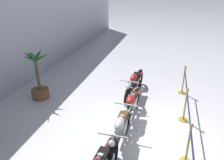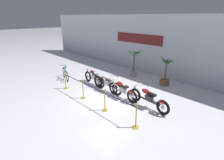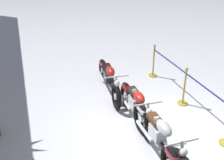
{
  "view_description": "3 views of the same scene",
  "coord_description": "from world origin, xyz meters",
  "px_view_note": "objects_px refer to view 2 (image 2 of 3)",
  "views": [
    {
      "loc": [
        -4.85,
        -0.38,
        3.72
      ],
      "look_at": [
        1.07,
        1.21,
        0.98
      ],
      "focal_mm": 35.0,
      "sensor_mm": 36.0,
      "label": 1
    },
    {
      "loc": [
        6.29,
        -5.58,
        4.05
      ],
      "look_at": [
        -0.18,
        0.49,
        0.81
      ],
      "focal_mm": 28.0,
      "sensor_mm": 36.0,
      "label": 2
    },
    {
      "loc": [
        -4.52,
        2.76,
        3.86
      ],
      "look_at": [
        0.99,
        0.94,
        0.98
      ],
      "focal_mm": 45.0,
      "sensor_mm": 36.0,
      "label": 3
    }
  ],
  "objects_px": {
    "stanchion_far_left": "(80,85)",
    "motorcycle_maroon_0": "(94,77)",
    "stanchion_far_right": "(136,120)",
    "motorcycle_red_3": "(148,98)",
    "potted_palm_right_of_row": "(134,61)",
    "potted_palm_left_of_row": "(165,73)",
    "stanchion_mid_left": "(83,92)",
    "motorcycle_red_2": "(122,90)",
    "stanchion_mid_right": "(105,103)",
    "motorcycle_silver_1": "(107,83)",
    "bicycle": "(65,74)"
  },
  "relations": [
    {
      "from": "stanchion_far_left",
      "to": "motorcycle_maroon_0",
      "type": "bearing_deg",
      "value": 119.78
    },
    {
      "from": "stanchion_far_right",
      "to": "motorcycle_maroon_0",
      "type": "bearing_deg",
      "value": 160.65
    },
    {
      "from": "motorcycle_red_3",
      "to": "potted_palm_right_of_row",
      "type": "distance_m",
      "value": 4.74
    },
    {
      "from": "motorcycle_red_3",
      "to": "potted_palm_right_of_row",
      "type": "xyz_separation_m",
      "value": [
        -3.51,
        3.11,
        0.63
      ]
    },
    {
      "from": "stanchion_far_left",
      "to": "motorcycle_red_3",
      "type": "bearing_deg",
      "value": 28.08
    },
    {
      "from": "potted_palm_left_of_row",
      "to": "stanchion_mid_left",
      "type": "height_order",
      "value": "potted_palm_left_of_row"
    },
    {
      "from": "motorcycle_red_2",
      "to": "stanchion_mid_right",
      "type": "relative_size",
      "value": 1.97
    },
    {
      "from": "motorcycle_silver_1",
      "to": "motorcycle_red_3",
      "type": "relative_size",
      "value": 0.99
    },
    {
      "from": "motorcycle_red_3",
      "to": "potted_palm_right_of_row",
      "type": "bearing_deg",
      "value": 138.47
    },
    {
      "from": "motorcycle_red_2",
      "to": "potted_palm_left_of_row",
      "type": "relative_size",
      "value": 1.1
    },
    {
      "from": "stanchion_far_right",
      "to": "motorcycle_silver_1",
      "type": "bearing_deg",
      "value": 155.55
    },
    {
      "from": "motorcycle_silver_1",
      "to": "motorcycle_maroon_0",
      "type": "bearing_deg",
      "value": 174.8
    },
    {
      "from": "motorcycle_silver_1",
      "to": "stanchion_far_right",
      "type": "height_order",
      "value": "stanchion_far_right"
    },
    {
      "from": "motorcycle_silver_1",
      "to": "potted_palm_right_of_row",
      "type": "bearing_deg",
      "value": 103.37
    },
    {
      "from": "stanchion_far_left",
      "to": "motorcycle_red_2",
      "type": "bearing_deg",
      "value": 42.85
    },
    {
      "from": "motorcycle_maroon_0",
      "to": "potted_palm_right_of_row",
      "type": "xyz_separation_m",
      "value": [
        0.58,
        3.12,
        0.62
      ]
    },
    {
      "from": "potted_palm_right_of_row",
      "to": "stanchion_far_left",
      "type": "distance_m",
      "value": 4.82
    },
    {
      "from": "motorcycle_red_3",
      "to": "stanchion_mid_right",
      "type": "distance_m",
      "value": 2.03
    },
    {
      "from": "motorcycle_maroon_0",
      "to": "motorcycle_red_3",
      "type": "relative_size",
      "value": 0.92
    },
    {
      "from": "potted_palm_right_of_row",
      "to": "stanchion_far_left",
      "type": "bearing_deg",
      "value": -85.54
    },
    {
      "from": "motorcycle_silver_1",
      "to": "stanchion_mid_right",
      "type": "bearing_deg",
      "value": -44.06
    },
    {
      "from": "motorcycle_maroon_0",
      "to": "potted_palm_right_of_row",
      "type": "distance_m",
      "value": 3.23
    },
    {
      "from": "stanchion_mid_right",
      "to": "stanchion_far_right",
      "type": "bearing_deg",
      "value": 0.0
    },
    {
      "from": "stanchion_mid_right",
      "to": "motorcycle_red_2",
      "type": "bearing_deg",
      "value": 103.76
    },
    {
      "from": "motorcycle_red_2",
      "to": "motorcycle_red_3",
      "type": "xyz_separation_m",
      "value": [
        1.52,
        0.17,
        -0.01
      ]
    },
    {
      "from": "potted_palm_left_of_row",
      "to": "stanchion_far_right",
      "type": "distance_m",
      "value": 5.13
    },
    {
      "from": "motorcycle_red_3",
      "to": "stanchion_mid_left",
      "type": "bearing_deg",
      "value": -149.73
    },
    {
      "from": "stanchion_mid_left",
      "to": "stanchion_mid_right",
      "type": "height_order",
      "value": "same"
    },
    {
      "from": "motorcycle_maroon_0",
      "to": "stanchion_far_right",
      "type": "bearing_deg",
      "value": -19.35
    },
    {
      "from": "stanchion_mid_left",
      "to": "stanchion_mid_right",
      "type": "xyz_separation_m",
      "value": [
        1.72,
        0.0,
        0.0
      ]
    },
    {
      "from": "bicycle",
      "to": "potted_palm_right_of_row",
      "type": "relative_size",
      "value": 0.83
    },
    {
      "from": "potted_palm_right_of_row",
      "to": "stanchion_far_right",
      "type": "relative_size",
      "value": 1.88
    },
    {
      "from": "stanchion_mid_right",
      "to": "stanchion_far_right",
      "type": "distance_m",
      "value": 1.8
    },
    {
      "from": "motorcycle_maroon_0",
      "to": "bicycle",
      "type": "relative_size",
      "value": 1.3
    },
    {
      "from": "motorcycle_maroon_0",
      "to": "stanchion_far_left",
      "type": "height_order",
      "value": "stanchion_far_left"
    },
    {
      "from": "stanchion_far_right",
      "to": "stanchion_mid_right",
      "type": "bearing_deg",
      "value": 180.0
    },
    {
      "from": "motorcycle_maroon_0",
      "to": "stanchion_mid_right",
      "type": "bearing_deg",
      "value": -29.5
    },
    {
      "from": "motorcycle_maroon_0",
      "to": "bicycle",
      "type": "distance_m",
      "value": 2.26
    },
    {
      "from": "motorcycle_maroon_0",
      "to": "stanchion_far_right",
      "type": "relative_size",
      "value": 2.04
    },
    {
      "from": "motorcycle_red_3",
      "to": "bicycle",
      "type": "relative_size",
      "value": 1.42
    },
    {
      "from": "potted_palm_left_of_row",
      "to": "stanchion_far_left",
      "type": "bearing_deg",
      "value": -113.68
    },
    {
      "from": "stanchion_mid_right",
      "to": "stanchion_far_right",
      "type": "xyz_separation_m",
      "value": [
        1.8,
        0.0,
        0.0
      ]
    },
    {
      "from": "potted_palm_left_of_row",
      "to": "motorcycle_maroon_0",
      "type": "bearing_deg",
      "value": -134.16
    },
    {
      "from": "motorcycle_red_2",
      "to": "stanchion_mid_left",
      "type": "relative_size",
      "value": 1.97
    },
    {
      "from": "motorcycle_maroon_0",
      "to": "stanchion_mid_right",
      "type": "relative_size",
      "value": 2.04
    },
    {
      "from": "potted_palm_left_of_row",
      "to": "potted_palm_right_of_row",
      "type": "distance_m",
      "value": 2.51
    },
    {
      "from": "stanchion_far_left",
      "to": "motorcycle_silver_1",
      "type": "bearing_deg",
      "value": 75.56
    },
    {
      "from": "stanchion_far_right",
      "to": "bicycle",
      "type": "bearing_deg",
      "value": 173.05
    },
    {
      "from": "motorcycle_red_2",
      "to": "potted_palm_left_of_row",
      "type": "height_order",
      "value": "potted_palm_left_of_row"
    },
    {
      "from": "motorcycle_maroon_0",
      "to": "potted_palm_left_of_row",
      "type": "bearing_deg",
      "value": 45.84
    }
  ]
}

